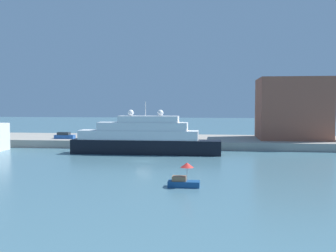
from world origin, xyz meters
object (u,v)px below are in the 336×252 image
object	(u,v)px
mooring_bollard	(148,139)
large_yacht	(143,139)
harbor_building	(292,109)
person_figure	(84,136)
small_motorboat	(184,179)
parked_car	(65,136)

from	to	relation	value
mooring_bollard	large_yacht	bearing A→B (deg)	-85.34
harbor_building	mooring_bollard	size ratio (longest dim) A/B	19.27
harbor_building	mooring_bollard	bearing A→B (deg)	-163.13
large_yacht	harbor_building	size ratio (longest dim) A/B	1.90
large_yacht	person_figure	bearing A→B (deg)	146.58
person_figure	mooring_bollard	xyz separation A→B (m)	(14.95, -2.08, -0.42)
large_yacht	mooring_bollard	world-z (taller)	large_yacht
small_motorboat	parked_car	bearing A→B (deg)	127.90
large_yacht	harbor_building	world-z (taller)	harbor_building
person_figure	harbor_building	bearing A→B (deg)	9.24
large_yacht	mooring_bollard	size ratio (longest dim) A/B	36.69
small_motorboat	mooring_bollard	xyz separation A→B (m)	(-10.93, 36.64, 1.18)
parked_car	mooring_bollard	bearing A→B (deg)	-9.38
person_figure	mooring_bollard	distance (m)	15.09
harbor_building	small_motorboat	bearing A→B (deg)	-114.55
parked_car	large_yacht	bearing A→B (deg)	-29.00
small_motorboat	harbor_building	bearing A→B (deg)	65.45
parked_car	mooring_bollard	size ratio (longest dim) A/B	5.72
small_motorboat	person_figure	size ratio (longest dim) A/B	2.11
harbor_building	mooring_bollard	world-z (taller)	harbor_building
small_motorboat	harbor_building	size ratio (longest dim) A/B	0.24
large_yacht	harbor_building	bearing A→B (deg)	29.74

